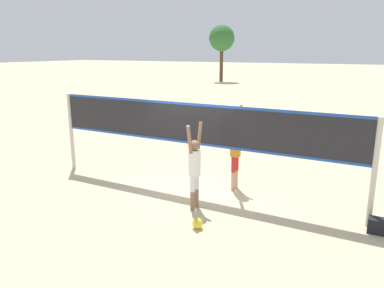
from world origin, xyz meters
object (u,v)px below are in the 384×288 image
at_px(volleyball, 197,223).
at_px(gear_bag, 381,226).
at_px(player_spiker, 195,165).
at_px(player_blocker, 235,146).
at_px(tree_left_cluster, 222,39).
at_px(volleyball_net, 192,130).

height_order(volleyball, gear_bag, gear_bag).
distance_m(player_spiker, player_blocker, 1.67).
distance_m(player_spiker, gear_bag, 4.06).
bearing_deg(player_spiker, gear_bag, -79.65).
distance_m(volleyball, gear_bag, 3.71).
relative_size(gear_bag, tree_left_cluster, 0.08).
xyz_separation_m(player_blocker, gear_bag, (3.55, -0.92, -1.03)).
bearing_deg(volleyball_net, volleyball, -58.63).
bearing_deg(player_spiker, volleyball_net, 31.35).
xyz_separation_m(player_spiker, volleyball, (0.53, -0.87, -0.95)).
relative_size(player_spiker, player_blocker, 0.91).
relative_size(player_spiker, volleyball, 8.94).
bearing_deg(volleyball, player_blocker, 94.37).
bearing_deg(player_blocker, player_spiker, -11.78).
height_order(player_spiker, volleyball, player_spiker).
distance_m(gear_bag, tree_left_cluster, 38.14).
bearing_deg(tree_left_cluster, gear_bag, -61.08).
distance_m(volleyball_net, gear_bag, 4.72).
height_order(player_spiker, player_blocker, player_blocker).
distance_m(player_blocker, gear_bag, 3.81).
bearing_deg(volleyball, gear_bag, 25.19).
bearing_deg(volleyball_net, tree_left_cluster, 112.82).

